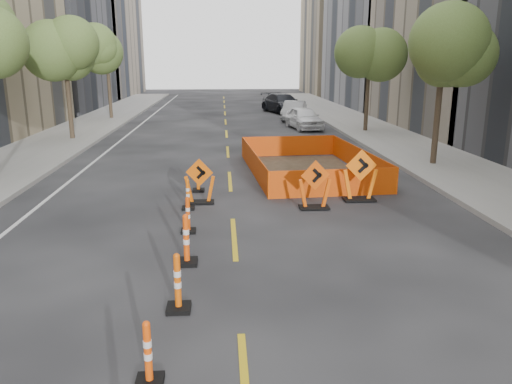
{
  "coord_description": "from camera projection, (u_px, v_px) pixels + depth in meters",
  "views": [
    {
      "loc": [
        -0.25,
        -7.62,
        4.24
      ],
      "look_at": [
        0.56,
        4.23,
        1.1
      ],
      "focal_mm": 35.0,
      "sensor_mm": 36.0,
      "label": 1
    }
  ],
  "objects": [
    {
      "name": "tree_r_b",
      "position": [
        443.0,
        53.0,
        19.42
      ],
      "size": [
        2.8,
        2.8,
        5.95
      ],
      "color": "#382B1E",
      "rests_on": "ground"
    },
    {
      "name": "parked_car_near",
      "position": [
        304.0,
        118.0,
        31.72
      ],
      "size": [
        2.23,
        4.3,
        1.4
      ],
      "primitive_type": "imported",
      "rotation": [
        0.0,
        0.0,
        0.15
      ],
      "color": "white",
      "rests_on": "ground"
    },
    {
      "name": "bld_left_e",
      "position": [
        77.0,
        10.0,
        58.41
      ],
      "size": [
        12.0,
        20.0,
        20.0
      ],
      "primitive_type": "cube",
      "color": "gray",
      "rests_on": "ground"
    },
    {
      "name": "parked_car_mid",
      "position": [
        294.0,
        111.0,
        36.3
      ],
      "size": [
        2.47,
        4.42,
        1.38
      ],
      "primitive_type": "imported",
      "rotation": [
        0.0,
        0.0,
        -0.26
      ],
      "color": "#9B9CA1",
      "rests_on": "ground"
    },
    {
      "name": "bld_left_d",
      "position": [
        28.0,
        28.0,
        43.36
      ],
      "size": [
        12.0,
        16.0,
        14.0
      ],
      "primitive_type": "cube",
      "color": "#4C4C51",
      "rests_on": "ground"
    },
    {
      "name": "channelizer_3",
      "position": [
        178.0,
        282.0,
        8.61
      ],
      "size": [
        0.42,
        0.42,
        1.07
      ],
      "primitive_type": null,
      "color": "#DD5409",
      "rests_on": "ground"
    },
    {
      "name": "bld_right_c",
      "position": [
        500.0,
        14.0,
        30.73
      ],
      "size": [
        12.0,
        16.0,
        14.0
      ],
      "primitive_type": "cube",
      "color": "gray",
      "rests_on": "ground"
    },
    {
      "name": "chevron_sign_left",
      "position": [
        200.0,
        181.0,
        15.11
      ],
      "size": [
        1.03,
        0.74,
        1.4
      ],
      "primitive_type": null,
      "rotation": [
        0.0,
        0.0,
        -0.21
      ],
      "color": "#E25A09",
      "rests_on": "ground"
    },
    {
      "name": "bld_right_e",
      "position": [
        355.0,
        30.0,
        64.04
      ],
      "size": [
        12.0,
        14.0,
        16.0
      ],
      "primitive_type": "cube",
      "color": "tan",
      "rests_on": "ground"
    },
    {
      "name": "safety_fence",
      "position": [
        307.0,
        161.0,
        19.38
      ],
      "size": [
        4.74,
        7.5,
        0.9
      ],
      "primitive_type": null,
      "rotation": [
        0.0,
        0.0,
        0.07
      ],
      "color": "#D94E0B",
      "rests_on": "ground"
    },
    {
      "name": "sidewalk_right",
      "position": [
        447.0,
        165.0,
        20.6
      ],
      "size": [
        4.0,
        90.0,
        0.15
      ],
      "primitive_type": "cube",
      "color": "gray",
      "rests_on": "ground"
    },
    {
      "name": "tree_l_d",
      "position": [
        107.0,
        56.0,
        35.68
      ],
      "size": [
        2.8,
        2.8,
        5.95
      ],
      "color": "#382B1E",
      "rests_on": "ground"
    },
    {
      "name": "channelizer_2",
      "position": [
        148.0,
        353.0,
        6.63
      ],
      "size": [
        0.37,
        0.37,
        0.95
      ],
      "primitive_type": null,
      "color": "#EE4B0A",
      "rests_on": "ground"
    },
    {
      "name": "channelizer_6",
      "position": [
        188.0,
        194.0,
        14.57
      ],
      "size": [
        0.36,
        0.36,
        0.92
      ],
      "primitive_type": null,
      "color": "#E85C09",
      "rests_on": "ground"
    },
    {
      "name": "channelizer_5",
      "position": [
        188.0,
        215.0,
        12.59
      ],
      "size": [
        0.37,
        0.37,
        0.94
      ],
      "primitive_type": null,
      "color": "#D74309",
      "rests_on": "ground"
    },
    {
      "name": "tree_r_c",
      "position": [
        369.0,
        55.0,
        29.07
      ],
      "size": [
        2.8,
        2.8,
        5.95
      ],
      "color": "#382B1E",
      "rests_on": "ground"
    },
    {
      "name": "channelizer_4",
      "position": [
        186.0,
        239.0,
        10.59
      ],
      "size": [
        0.44,
        0.44,
        1.13
      ],
      "primitive_type": null,
      "color": "#F14C0A",
      "rests_on": "ground"
    },
    {
      "name": "chevron_sign_right",
      "position": [
        360.0,
        175.0,
        15.36
      ],
      "size": [
        1.12,
        0.71,
        1.62
      ],
      "primitive_type": null,
      "rotation": [
        0.0,
        0.0,
        0.06
      ],
      "color": "orange",
      "rests_on": "ground"
    },
    {
      "name": "tree_l_c",
      "position": [
        65.0,
        55.0,
        26.04
      ],
      "size": [
        2.8,
        2.8,
        5.95
      ],
      "color": "#382B1E",
      "rests_on": "ground"
    },
    {
      "name": "parked_car_far",
      "position": [
        283.0,
        103.0,
        41.46
      ],
      "size": [
        3.73,
        5.8,
        1.56
      ],
      "primitive_type": "imported",
      "rotation": [
        0.0,
        0.0,
        0.31
      ],
      "color": "black",
      "rests_on": "ground"
    },
    {
      "name": "ground_plane",
      "position": [
        240.0,
        319.0,
        8.45
      ],
      "size": [
        140.0,
        140.0,
        0.0
      ],
      "primitive_type": "plane",
      "color": "black"
    },
    {
      "name": "channelizer_7",
      "position": [
        198.0,
        177.0,
        16.55
      ],
      "size": [
        0.4,
        0.4,
        1.01
      ],
      "primitive_type": null,
      "color": "#EC6109",
      "rests_on": "ground"
    },
    {
      "name": "chevron_sign_center",
      "position": [
        315.0,
        185.0,
        14.54
      ],
      "size": [
        1.07,
        0.76,
        1.46
      ],
      "primitive_type": null,
      "rotation": [
        0.0,
        0.0,
        0.19
      ],
      "color": "#D64A09",
      "rests_on": "ground"
    }
  ]
}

